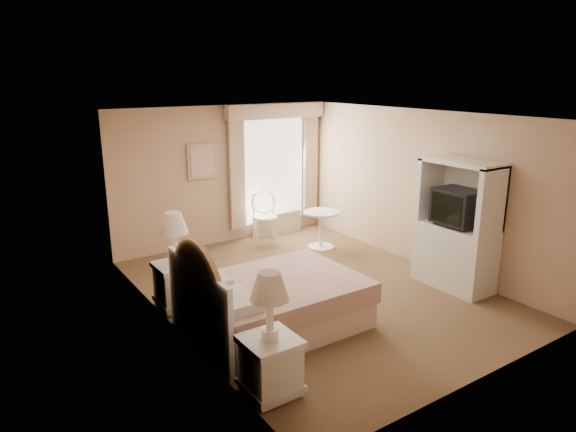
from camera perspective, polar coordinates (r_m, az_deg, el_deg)
room at (r=7.11m, az=2.99°, el=1.04°), size 4.21×5.51×2.51m
window at (r=9.81m, az=-1.38°, el=5.62°), size 2.05×0.22×2.51m
framed_art at (r=9.12m, az=-9.61°, el=5.99°), size 0.52×0.04×0.62m
bed at (r=6.35m, az=-2.09°, el=-9.55°), size 2.08×1.57×1.39m
nightstand_near at (r=5.07m, az=-2.01°, el=-14.70°), size 0.52×0.52×1.25m
nightstand_far at (r=6.97m, az=-12.31°, el=-6.19°), size 0.53×0.53×1.29m
round_table at (r=9.16m, az=3.72°, el=-0.86°), size 0.64×0.64×0.67m
cafe_chair at (r=9.46m, az=-2.67°, el=0.40°), size 0.61×0.61×0.97m
armoire at (r=7.79m, az=18.21°, el=-2.03°), size 0.57×1.13×1.88m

